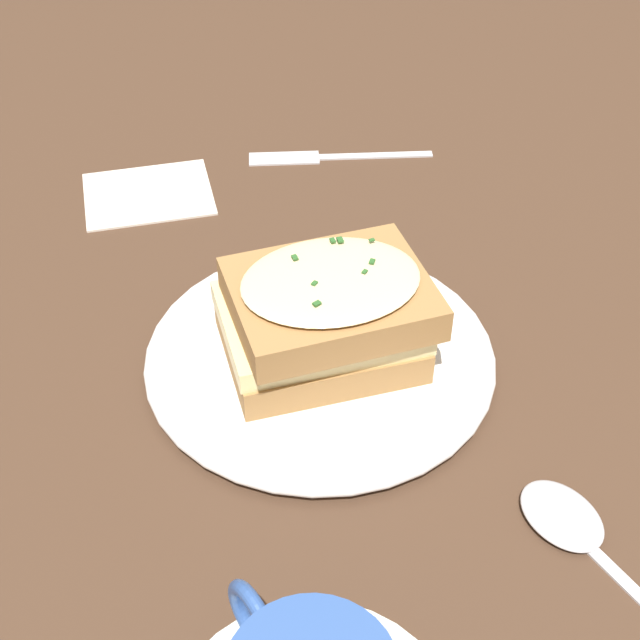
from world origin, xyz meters
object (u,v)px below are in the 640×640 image
(sandwich, at_px, (322,316))
(napkin, at_px, (148,193))
(fork, at_px, (319,157))
(spoon, at_px, (573,527))
(dinner_plate, at_px, (320,357))

(sandwich, bearing_deg, napkin, 127.66)
(fork, distance_m, spoon, 0.46)
(fork, xyz_separation_m, spoon, (0.17, -0.42, 0.00))
(fork, bearing_deg, spoon, -163.60)
(napkin, bearing_deg, fork, 24.67)
(sandwich, relative_size, spoon, 1.08)
(fork, distance_m, napkin, 0.17)
(dinner_plate, relative_size, napkin, 2.21)
(dinner_plate, bearing_deg, fork, 92.62)
(sandwich, distance_m, spoon, 0.21)
(sandwich, height_order, spoon, sandwich)
(dinner_plate, bearing_deg, napkin, 127.66)
(sandwich, bearing_deg, fork, 92.88)
(sandwich, xyz_separation_m, fork, (-0.01, 0.29, -0.05))
(spoon, distance_m, napkin, 0.48)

